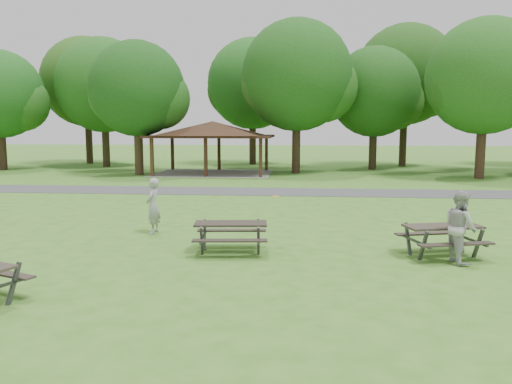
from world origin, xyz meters
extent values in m
plane|color=#3F7722|center=(0.00, 0.00, 0.00)|extent=(160.00, 160.00, 0.00)
cube|color=#434345|center=(0.00, 14.00, 0.01)|extent=(120.00, 3.20, 0.02)
cube|color=#3E2916|center=(-7.70, 21.30, 1.30)|extent=(0.22, 0.22, 2.60)
cube|color=#311C12|center=(-7.70, 26.70, 1.30)|extent=(0.22, 0.22, 2.60)
cube|color=#331C12|center=(-4.00, 21.30, 1.30)|extent=(0.22, 0.22, 2.60)
cube|color=#372314|center=(-4.00, 26.70, 1.30)|extent=(0.22, 0.22, 2.60)
cube|color=#372014|center=(-0.30, 21.30, 1.30)|extent=(0.22, 0.22, 2.60)
cube|color=#382514|center=(-0.30, 26.70, 1.30)|extent=(0.22, 0.22, 2.60)
cube|color=#331B14|center=(-4.00, 24.00, 2.68)|extent=(8.60, 6.60, 0.16)
pyramid|color=#321F14|center=(-4.00, 24.00, 3.26)|extent=(7.01, 7.01, 1.00)
cube|color=gray|center=(-4.00, 24.00, 0.01)|extent=(8.40, 6.40, 0.03)
cylinder|color=#311F16|center=(-21.00, 25.50, 1.66)|extent=(0.60, 0.60, 3.32)
sphere|color=#1C4E16|center=(-19.47, 25.80, 5.20)|extent=(4.42, 4.42, 4.42)
cylinder|color=black|center=(-14.00, 29.00, 1.92)|extent=(0.60, 0.60, 3.85)
sphere|color=#184D16|center=(-14.00, 29.00, 6.77)|extent=(7.80, 7.80, 7.80)
sphere|color=#184914|center=(-12.25, 29.30, 5.99)|extent=(5.07, 5.07, 5.07)
sphere|color=#1A4B15|center=(-15.56, 28.80, 6.19)|extent=(4.68, 4.68, 4.68)
cylinder|color=#332416|center=(-9.00, 22.50, 1.75)|extent=(0.60, 0.60, 3.50)
sphere|color=#124012|center=(-9.00, 22.50, 5.97)|extent=(6.60, 6.60, 6.60)
sphere|color=#184B15|center=(-7.52, 22.80, 5.31)|extent=(4.29, 4.29, 4.29)
sphere|color=#1E4D16|center=(-10.32, 22.30, 5.48)|extent=(3.96, 3.96, 3.96)
cylinder|color=black|center=(2.00, 25.00, 2.01)|extent=(0.60, 0.60, 4.02)
sphere|color=#154614|center=(2.00, 25.00, 7.02)|extent=(8.00, 8.00, 8.00)
sphere|color=#1A4D16|center=(3.80, 25.30, 6.22)|extent=(5.20, 5.20, 5.20)
sphere|color=#1F4B15|center=(0.40, 24.80, 6.42)|extent=(4.80, 4.80, 4.80)
cylinder|color=black|center=(8.00, 28.50, 1.72)|extent=(0.60, 0.60, 3.43)
sphere|color=#154413|center=(8.00, 28.50, 6.05)|extent=(7.00, 7.00, 7.00)
sphere|color=#1E4814|center=(9.57, 28.80, 5.36)|extent=(4.55, 4.55, 4.55)
sphere|color=#174012|center=(6.60, 28.30, 5.53)|extent=(4.20, 4.20, 4.20)
cylinder|color=#331E16|center=(14.00, 22.00, 1.89)|extent=(0.60, 0.60, 3.78)
sphere|color=#194F16|center=(14.00, 22.00, 6.55)|extent=(7.40, 7.40, 7.40)
sphere|color=#224F16|center=(15.66, 22.30, 5.81)|extent=(4.81, 4.81, 4.81)
sphere|color=#184313|center=(12.52, 21.80, 6.00)|extent=(4.44, 4.44, 4.44)
cylinder|color=black|center=(-17.00, 32.50, 2.19)|extent=(0.60, 0.60, 4.38)
sphere|color=#1F4914|center=(-17.00, 32.50, 7.38)|extent=(8.00, 8.00, 8.00)
sphere|color=#184B15|center=(-15.20, 32.80, 6.58)|extent=(5.20, 5.20, 5.20)
sphere|color=#184A15|center=(-18.60, 32.30, 6.78)|extent=(4.80, 4.80, 4.80)
cylinder|color=black|center=(-2.00, 33.00, 2.06)|extent=(0.60, 0.60, 4.13)
sphere|color=#164E16|center=(-2.00, 33.00, 7.13)|extent=(8.00, 8.00, 8.00)
sphere|color=#164A15|center=(-0.20, 33.30, 6.33)|extent=(5.20, 5.20, 5.20)
sphere|color=#1B4112|center=(-3.60, 32.80, 6.53)|extent=(4.80, 4.80, 4.80)
cylinder|color=black|center=(11.00, 32.00, 2.27)|extent=(0.60, 0.60, 4.55)
sphere|color=#194413|center=(11.00, 32.00, 7.70)|extent=(8.40, 8.40, 8.40)
sphere|color=#184112|center=(12.89, 32.30, 6.86)|extent=(5.46, 5.46, 5.46)
sphere|color=#1B4313|center=(9.32, 31.80, 7.07)|extent=(5.04, 5.04, 5.04)
cube|color=#3B3B3D|center=(-3.04, -2.89, 0.38)|extent=(0.19, 0.38, 0.80)
cube|color=#29231E|center=(0.56, 1.35, 0.79)|extent=(2.00, 0.95, 0.05)
cube|color=#2C231F|center=(0.63, 0.72, 0.47)|extent=(1.95, 0.47, 0.04)
cube|color=#302823|center=(0.50, 1.98, 0.47)|extent=(1.95, 0.47, 0.04)
cube|color=#3F3F41|center=(-0.14, 0.87, 0.39)|extent=(0.10, 0.41, 0.84)
cube|color=#404043|center=(-0.22, 1.68, 0.39)|extent=(0.10, 0.41, 0.84)
cube|color=#3C3C3E|center=(-0.18, 1.28, 0.42)|extent=(0.22, 1.57, 0.05)
cube|color=#3F3F42|center=(1.34, 1.02, 0.39)|extent=(0.10, 0.41, 0.84)
cube|color=#39393C|center=(1.26, 1.82, 0.39)|extent=(0.10, 0.41, 0.84)
cube|color=#3A3A3D|center=(1.30, 1.42, 0.42)|extent=(0.22, 1.57, 0.05)
cube|color=#312A23|center=(6.13, 1.43, 0.80)|extent=(2.09, 1.25, 0.05)
cube|color=#2D2521|center=(6.29, 0.81, 0.47)|extent=(1.96, 0.77, 0.04)
cube|color=#312823|center=(5.96, 2.06, 0.47)|extent=(1.96, 0.77, 0.04)
cube|color=#3C3C3F|center=(5.50, 0.85, 0.40)|extent=(0.17, 0.41, 0.85)
cube|color=#3C3D3F|center=(5.29, 1.64, 0.40)|extent=(0.17, 0.41, 0.85)
cube|color=#3D3D40|center=(5.40, 1.24, 0.43)|extent=(0.47, 1.56, 0.05)
cube|color=#474749|center=(6.96, 1.23, 0.40)|extent=(0.17, 0.41, 0.85)
cube|color=#404143|center=(6.75, 2.02, 0.40)|extent=(0.17, 0.41, 0.85)
cube|color=#3A393C|center=(6.85, 1.63, 0.43)|extent=(0.47, 1.56, 0.05)
cylinder|color=yellow|center=(1.72, 2.29, 1.40)|extent=(0.26, 0.26, 0.02)
imported|color=#9C9C9E|center=(-2.23, 3.52, 0.88)|extent=(0.46, 0.66, 1.76)
imported|color=#B0AFB2|center=(6.38, 0.84, 0.91)|extent=(0.87, 1.01, 1.82)
camera|label=1|loc=(2.46, -11.68, 3.37)|focal=35.00mm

